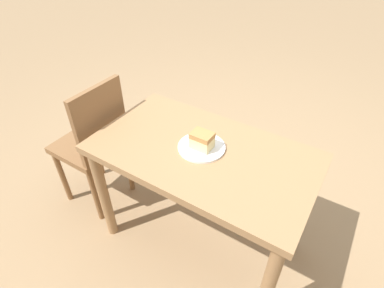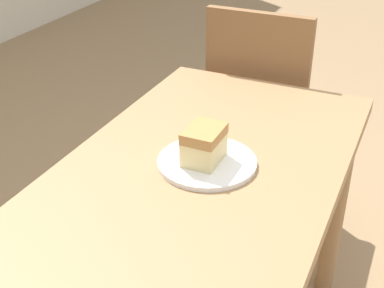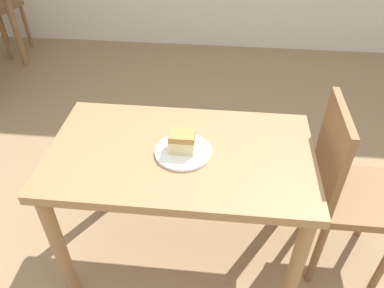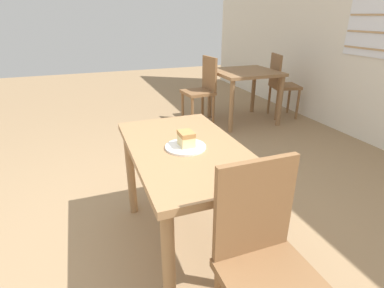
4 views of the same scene
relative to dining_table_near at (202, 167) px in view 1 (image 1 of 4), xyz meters
The scene contains 5 objects.
ground_plane 0.73m from the dining_table_near, 80.86° to the right, with size 14.00×14.00×0.00m, color #997A56.
dining_table_near is the anchor object (origin of this frame).
chair_near_window 0.74m from the dining_table_near, ahead, with size 0.37×0.37×0.91m.
plate 0.12m from the dining_table_near, 38.86° to the right, with size 0.23×0.23×0.01m.
cake_slice 0.17m from the dining_table_near, 26.55° to the right, with size 0.10×0.08×0.08m.
Camera 1 is at (-0.62, 1.37, 1.65)m, focal length 28.00 mm.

